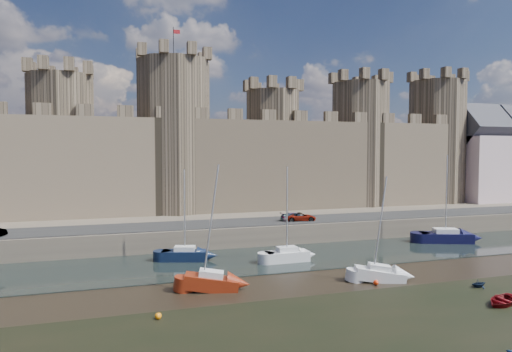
# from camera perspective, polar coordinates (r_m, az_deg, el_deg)

# --- Properties ---
(water_channel) EXTENTS (160.00, 12.00, 0.08)m
(water_channel) POSITION_cam_1_polar(r_m,az_deg,el_deg) (48.20, -8.68, -10.93)
(water_channel) COLOR black
(water_channel) RESTS_ON ground
(quay) EXTENTS (160.00, 60.00, 2.50)m
(quay) POSITION_cam_1_polar(r_m,az_deg,el_deg) (83.20, -12.53, -4.23)
(quay) COLOR #4C443A
(quay) RESTS_ON ground
(road) EXTENTS (160.00, 7.00, 0.10)m
(road) POSITION_cam_1_polar(r_m,az_deg,el_deg) (57.42, -10.25, -6.13)
(road) COLOR black
(road) RESTS_ON quay
(castle) EXTENTS (108.50, 11.00, 29.00)m
(castle) POSITION_cam_1_polar(r_m,az_deg,el_deg) (70.54, -12.29, 2.98)
(castle) COLOR #42382B
(castle) RESTS_ON quay
(car_2) EXTENTS (4.23, 2.09, 1.18)m
(car_2) POSITION_cam_1_polar(r_m,az_deg,el_deg) (60.52, 5.02, -5.11)
(car_2) COLOR gray
(car_2) RESTS_ON quay
(car_3) EXTENTS (4.33, 2.39, 1.15)m
(car_3) POSITION_cam_1_polar(r_m,az_deg,el_deg) (60.62, 5.59, -5.11)
(car_3) COLOR gray
(car_3) RESTS_ON quay
(sailboat_1) EXTENTS (5.19, 3.21, 9.71)m
(sailboat_1) POSITION_cam_1_polar(r_m,az_deg,el_deg) (49.80, -8.88, -9.61)
(sailboat_1) COLOR black
(sailboat_1) RESTS_ON ground
(sailboat_2) EXTENTS (4.67, 1.88, 10.02)m
(sailboat_2) POSITION_cam_1_polar(r_m,az_deg,el_deg) (48.86, 3.88, -9.79)
(sailboat_2) COLOR silver
(sailboat_2) RESTS_ON ground
(sailboat_3) EXTENTS (6.85, 4.64, 11.20)m
(sailboat_3) POSITION_cam_1_polar(r_m,az_deg,el_deg) (63.62, 22.61, -6.98)
(sailboat_3) COLOR black
(sailboat_3) RESTS_ON ground
(sailboat_4) EXTENTS (4.85, 2.86, 10.64)m
(sailboat_4) POSITION_cam_1_polar(r_m,az_deg,el_deg) (39.44, -5.60, -12.97)
(sailboat_4) COLOR maroon
(sailboat_4) RESTS_ON ground
(sailboat_5) EXTENTS (4.71, 3.03, 9.49)m
(sailboat_5) POSITION_cam_1_polar(r_m,az_deg,el_deg) (43.39, 15.19, -11.68)
(sailboat_5) COLOR silver
(sailboat_5) RESTS_ON ground
(dinghy_4) EXTENTS (3.73, 3.14, 0.66)m
(dinghy_4) POSITION_cam_1_polar(r_m,az_deg,el_deg) (40.46, 28.44, -13.56)
(dinghy_4) COLOR maroon
(dinghy_4) RESTS_ON ground
(dinghy_7) EXTENTS (1.43, 1.26, 0.71)m
(dinghy_7) POSITION_cam_1_polar(r_m,az_deg,el_deg) (44.44, 26.06, -11.98)
(dinghy_7) COLOR black
(dinghy_7) RESTS_ON ground
(buoy_1) EXTENTS (0.47, 0.47, 0.47)m
(buoy_1) POSITION_cam_1_polar(r_m,az_deg,el_deg) (33.81, -12.13, -16.74)
(buoy_1) COLOR orange
(buoy_1) RESTS_ON ground
(buoy_3) EXTENTS (0.46, 0.46, 0.46)m
(buoy_3) POSITION_cam_1_polar(r_m,az_deg,el_deg) (42.17, 14.76, -12.76)
(buoy_3) COLOR red
(buoy_3) RESTS_ON ground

